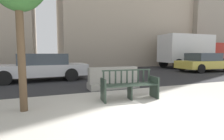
# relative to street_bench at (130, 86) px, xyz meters

# --- Properties ---
(ground_plane) EXTENTS (200.00, 200.00, 0.00)m
(ground_plane) POSITION_rel_street_bench_xyz_m (-0.19, -1.39, -0.40)
(ground_plane) COLOR #ADA89E
(street_asphalt) EXTENTS (120.00, 12.00, 0.01)m
(street_asphalt) POSITION_rel_street_bench_xyz_m (-0.19, 7.31, -0.39)
(street_asphalt) COLOR #28282B
(street_asphalt) RESTS_ON ground
(street_bench) EXTENTS (1.72, 0.65, 0.88)m
(street_bench) POSITION_rel_street_bench_xyz_m (0.00, 0.00, 0.00)
(street_bench) COLOR #28382D
(street_bench) RESTS_ON ground
(jersey_barrier_centre) EXTENTS (2.02, 0.73, 0.84)m
(jersey_barrier_centre) POSITION_rel_street_bench_xyz_m (0.15, 1.72, -0.06)
(jersey_barrier_centre) COLOR gray
(jersey_barrier_centre) RESTS_ON ground
(car_taxi_near) EXTENTS (4.11, 2.12, 1.39)m
(car_taxi_near) POSITION_rel_street_bench_xyz_m (8.83, 5.16, 0.30)
(car_taxi_near) COLOR #DBC64C
(car_taxi_near) RESTS_ON ground
(car_sedan_far) EXTENTS (4.69, 1.97, 1.36)m
(car_sedan_far) POSITION_rel_street_bench_xyz_m (-2.57, 4.83, 0.28)
(car_sedan_far) COLOR silver
(car_sedan_far) RESTS_ON ground
(delivery_truck) EXTENTS (6.86, 2.50, 3.05)m
(delivery_truck) POSITION_rel_street_bench_xyz_m (10.74, 8.19, 1.29)
(delivery_truck) COLOR #B2281E
(delivery_truck) RESTS_ON ground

